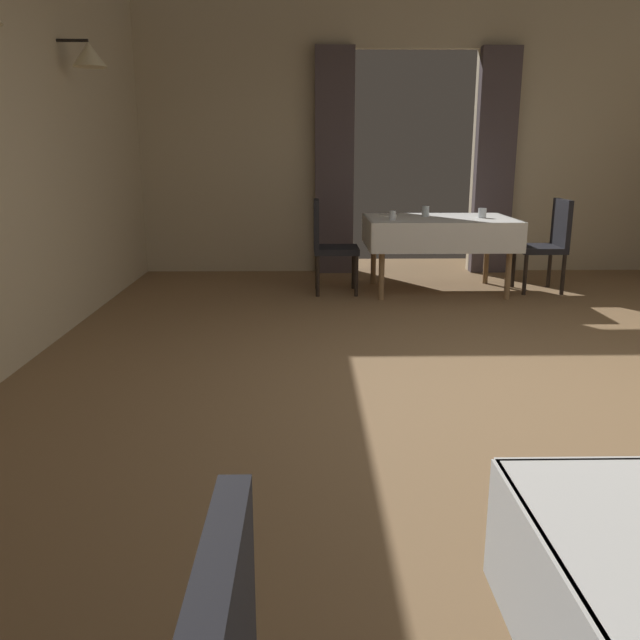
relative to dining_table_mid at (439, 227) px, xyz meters
The scene contains 9 objects.
ground 3.03m from the dining_table_mid, 91.70° to the right, with size 10.08×10.08×0.00m, color olive.
wall_back 1.50m from the dining_table_mid, 94.09° to the left, with size 6.40×0.27×3.00m.
dining_table_mid is the anchor object (origin of this frame).
chair_mid_right 1.12m from the dining_table_mid, ahead, with size 0.44×0.44×0.93m.
chair_mid_left 1.12m from the dining_table_mid, behind, with size 0.44×0.44×0.93m.
glass_mid_a 0.57m from the dining_table_mid, 154.60° to the right, with size 0.06×0.06×0.09m, color silver.
glass_mid_b 0.44m from the dining_table_mid, ahead, with size 0.08×0.08×0.10m, color silver.
plate_mid_c 0.53m from the dining_table_mid, 161.81° to the left, with size 0.18×0.18×0.01m, color white.
glass_mid_d 0.22m from the dining_table_mid, 133.88° to the left, with size 0.07×0.07×0.11m, color silver.
Camera 1 is at (-1.23, -3.59, 1.39)m, focal length 36.69 mm.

